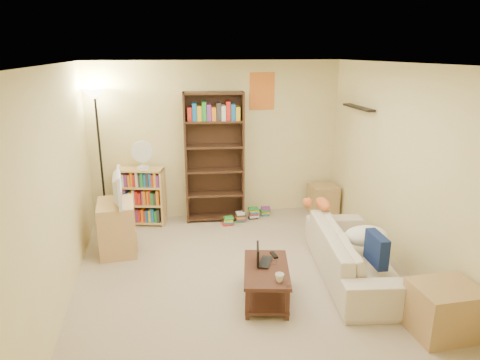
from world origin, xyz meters
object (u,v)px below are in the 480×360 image
(coffee_table, at_px, (266,279))
(tall_bookshelf, at_px, (214,155))
(laptop, at_px, (269,263))
(end_cabinet, at_px, (444,310))
(tabby_cat, at_px, (320,203))
(television, at_px, (114,187))
(sofa, at_px, (354,254))
(mug, at_px, (279,278))
(floor_lamp, at_px, (97,118))
(short_bookshelf, at_px, (142,196))
(tv_stand, at_px, (117,227))
(side_table, at_px, (323,199))
(desk_fan, at_px, (142,154))

(coffee_table, distance_m, tall_bookshelf, 2.59)
(laptop, xyz_separation_m, end_cabinet, (1.48, -0.99, -0.14))
(tabby_cat, xyz_separation_m, television, (-2.71, 0.45, 0.26))
(sofa, bearing_deg, laptop, 109.28)
(mug, xyz_separation_m, television, (-1.73, 1.84, 0.49))
(laptop, relative_size, floor_lamp, 0.16)
(short_bookshelf, height_order, floor_lamp, floor_lamp)
(tv_stand, relative_size, tall_bookshelf, 0.34)
(side_table, bearing_deg, mug, -120.09)
(tv_stand, bearing_deg, tall_bookshelf, 27.78)
(sofa, distance_m, tv_stand, 3.11)
(tv_stand, relative_size, side_table, 1.43)
(laptop, xyz_separation_m, floor_lamp, (-1.97, 2.40, 1.30))
(coffee_table, relative_size, end_cabinet, 1.57)
(tabby_cat, xyz_separation_m, end_cabinet, (0.50, -2.00, -0.41))
(mug, xyz_separation_m, floor_lamp, (-1.98, 2.79, 1.27))
(end_cabinet, bearing_deg, television, 142.67)
(floor_lamp, bearing_deg, tv_stand, -75.40)
(floor_lamp, relative_size, end_cabinet, 3.52)
(laptop, distance_m, end_cabinet, 1.78)
(coffee_table, height_order, tall_bookshelf, tall_bookshelf)
(mug, bearing_deg, floor_lamp, 125.41)
(short_bookshelf, bearing_deg, laptop, -45.50)
(tall_bookshelf, bearing_deg, laptop, -78.26)
(coffee_table, xyz_separation_m, short_bookshelf, (-1.36, 2.48, 0.21))
(end_cabinet, bearing_deg, side_table, 88.77)
(end_cabinet, bearing_deg, laptop, 146.16)
(tall_bookshelf, bearing_deg, coffee_table, -79.68)
(sofa, bearing_deg, tv_stand, 74.95)
(coffee_table, relative_size, tv_stand, 1.35)
(tabby_cat, xyz_separation_m, side_table, (0.57, 1.26, -0.41))
(sofa, height_order, end_cabinet, sofa)
(sofa, xyz_separation_m, television, (-2.85, 1.24, 0.63))
(end_cabinet, bearing_deg, floor_lamp, 135.53)
(sofa, height_order, laptop, sofa)
(laptop, height_order, tall_bookshelf, tall_bookshelf)
(sofa, height_order, television, television)
(coffee_table, bearing_deg, end_cabinet, -18.00)
(mug, bearing_deg, television, 133.26)
(sofa, relative_size, side_table, 4.25)
(sofa, xyz_separation_m, mug, (-1.11, -0.60, 0.14))
(desk_fan, bearing_deg, mug, -63.46)
(side_table, bearing_deg, desk_fan, 178.33)
(television, bearing_deg, sofa, -117.29)
(tv_stand, relative_size, short_bookshelf, 0.78)
(mug, relative_size, desk_fan, 0.29)
(laptop, xyz_separation_m, short_bookshelf, (-1.41, 2.40, 0.06))
(tabby_cat, height_order, side_table, tabby_cat)
(tabby_cat, height_order, coffee_table, tabby_cat)
(tall_bookshelf, distance_m, side_table, 1.99)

